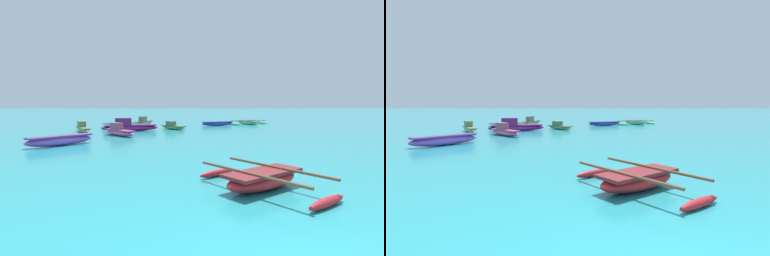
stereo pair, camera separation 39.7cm
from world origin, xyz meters
TOP-DOWN VIEW (x-y plane):
  - moored_boat_0 at (-7.71, 12.39)m, footprint 2.74×2.96m
  - moored_boat_1 at (4.69, 26.91)m, footprint 4.21×3.63m
  - moored_boat_2 at (-5.78, 16.84)m, footprint 2.48×2.55m
  - moored_boat_3 at (-5.72, 19.90)m, footprint 4.17×1.73m
  - moored_boat_4 at (1.46, 25.27)m, footprint 3.17×1.66m
  - moored_boat_5 at (0.26, 4.70)m, footprint 3.06×3.51m
  - moored_boat_6 at (-8.94, 19.34)m, footprint 2.08×3.18m
  - moored_boat_7 at (-5.40, 26.13)m, footprint 1.50×2.78m
  - moored_boat_8 at (-6.91, 22.89)m, footprint 3.58×2.95m
  - moored_boat_9 at (-2.50, 21.44)m, footprint 2.19×2.25m

SIDE VIEW (x-z plane):
  - moored_boat_1 at x=4.69m, z-range -0.01..0.37m
  - moored_boat_4 at x=1.46m, z-range 0.02..0.40m
  - moored_boat_9 at x=-2.50m, z-range -0.09..0.55m
  - moored_boat_8 at x=-6.91m, z-range -0.12..0.59m
  - moored_boat_5 at x=0.26m, z-range -0.01..0.49m
  - moored_boat_6 at x=-8.94m, z-range -0.11..0.66m
  - moored_boat_0 at x=-7.71m, z-range 0.03..0.52m
  - moored_boat_2 at x=-5.78m, z-range -0.12..0.70m
  - moored_boat_7 at x=-5.40m, z-range -0.12..0.72m
  - moored_boat_3 at x=-5.72m, z-range -0.15..0.84m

